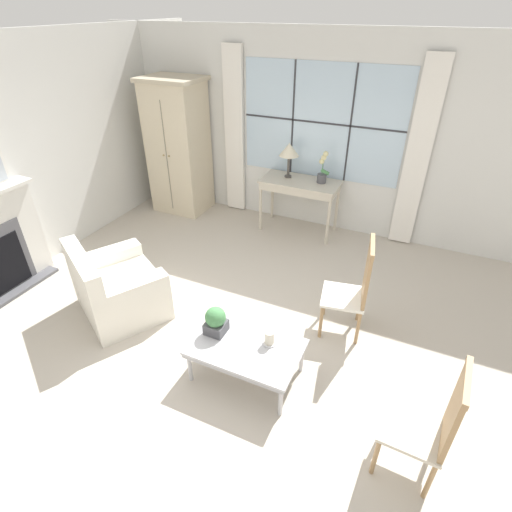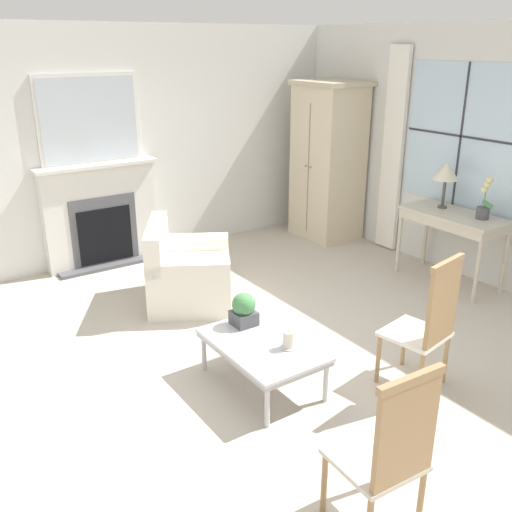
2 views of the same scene
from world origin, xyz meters
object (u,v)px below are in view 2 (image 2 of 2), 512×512
Objects in this scene: accent_chair_wooden at (391,448)px; coffee_table at (262,347)px; table_lamp at (446,172)px; fireplace at (100,205)px; armchair_upholstered at (187,275)px; potted_orchid at (484,203)px; console_table at (453,221)px; potted_plant_small at (244,309)px; armoire at (328,161)px; pillar_candle at (288,340)px; side_chair_wooden at (429,320)px.

accent_chair_wooden is 1.63m from coffee_table.
table_lamp is at bearing 104.09° from coffee_table.
fireplace reaches higher than table_lamp.
fireplace is 1.80× the size of armchair_upholstered.
console_table is at bearing -166.47° from potted_orchid.
potted_plant_small is at bearing -91.97° from potted_orchid.
potted_orchid is (2.37, 0.12, -0.07)m from armoire.
armoire is at bearing -177.10° from potted_orchid.
potted_orchid is at bearing 0.93° from table_lamp.
pillar_candle is at bearing 33.25° from coffee_table.
side_chair_wooden is at bearing -56.15° from console_table.
console_table reaches higher than potted_plant_small.
potted_plant_small is (-1.93, 0.33, -0.06)m from accent_chair_wooden.
accent_chair_wooden is at bearing -9.78° from potted_plant_small.
armchair_upholstered is 1.17× the size of accent_chair_wooden.
pillar_candle is (1.92, -0.14, 0.16)m from armchair_upholstered.
table_lamp is (1.85, 0.11, 0.17)m from armoire.
side_chair_wooden is at bearing 15.37° from fireplace.
potted_orchid reaches higher than armchair_upholstered.
armoire is at bearing 150.89° from side_chair_wooden.
table_lamp is 0.51× the size of coffee_table.
table_lamp is at bearing 125.45° from accent_chair_wooden.
table_lamp is 1.11× the size of potted_orchid.
armoire reaches higher than potted_plant_small.
armoire is 2.89m from armchair_upholstered.
pillar_candle is (0.52, 0.07, -0.07)m from potted_plant_small.
potted_orchid is 2.98m from pillar_candle.
accent_chair_wooden is 6.97× the size of pillar_candle.
console_table is 2.48× the size of potted_orchid.
side_chair_wooden reaches higher than console_table.
armoire is (0.69, 2.98, 0.31)m from fireplace.
fireplace reaches higher than armoire.
potted_orchid is 0.37× the size of armchair_upholstered.
accent_chair_wooden is at bearing -10.04° from coffee_table.
pillar_candle is at bearing -121.77° from side_chair_wooden.
console_table is at bearing 100.34° from coffee_table.
potted_orchid is at bearing 116.35° from side_chair_wooden.
armchair_upholstered is at bearing -114.04° from console_table.
console_table is 1.03× the size of side_chair_wooden.
armoire is 2.37m from potted_orchid.
table_lamp is 2.56m from side_chair_wooden.
table_lamp reaches higher than accent_chair_wooden.
potted_orchid is 3.02× the size of pillar_candle.
armoire is 2.09× the size of coffee_table.
armchair_upholstered is 1.13× the size of side_chair_wooden.
table_lamp is at bearing 107.92° from pillar_candle.
coffee_table is (0.76, -3.01, -0.88)m from table_lamp.
potted_orchid is at bearing 2.90° from armoire.
coffee_table is (2.61, -2.90, -0.72)m from armoire.
console_table is 2.31m from side_chair_wooden.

